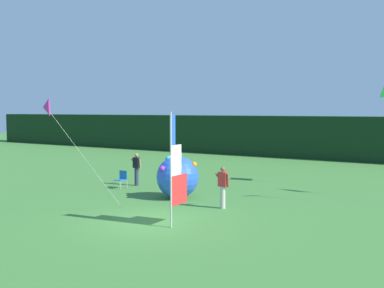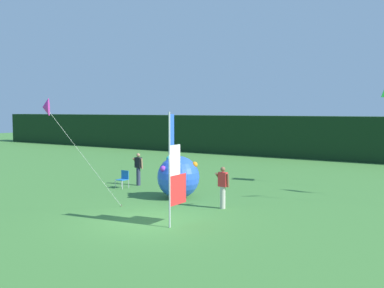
% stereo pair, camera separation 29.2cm
% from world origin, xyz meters
% --- Properties ---
extents(ground_plane, '(120.00, 120.00, 0.00)m').
position_xyz_m(ground_plane, '(0.00, 0.00, 0.00)').
color(ground_plane, '#3D7533').
extents(distant_treeline, '(80.00, 2.40, 3.50)m').
position_xyz_m(distant_treeline, '(0.00, 23.98, 1.75)').
color(distant_treeline, black).
rests_on(distant_treeline, ground).
extents(banner_flag, '(0.06, 1.03, 3.94)m').
position_xyz_m(banner_flag, '(1.04, -0.08, 1.89)').
color(banner_flag, '#B7B7BC').
rests_on(banner_flag, ground).
extents(person_near_banner, '(0.55, 0.48, 1.72)m').
position_xyz_m(person_near_banner, '(-5.32, 5.68, 0.92)').
color(person_near_banner, '#2D334C').
rests_on(person_near_banner, ground).
extents(person_mid_field, '(0.55, 0.48, 1.71)m').
position_xyz_m(person_mid_field, '(1.14, 3.19, 0.91)').
color(person_mid_field, '#B7B2A3').
rests_on(person_mid_field, ground).
extents(inflatable_balloon, '(1.92, 1.92, 1.92)m').
position_xyz_m(inflatable_balloon, '(-1.59, 3.99, 0.96)').
color(inflatable_balloon, blue).
rests_on(inflatable_balloon, ground).
extents(folding_chair, '(0.51, 0.51, 0.89)m').
position_xyz_m(folding_chair, '(-5.49, 4.66, 0.51)').
color(folding_chair, '#BCBCC1').
rests_on(folding_chair, ground).
extents(kite_magenta_delta_0, '(0.58, 3.93, 4.41)m').
position_xyz_m(kite_magenta_delta_0, '(-2.72, -2.36, 4.08)').
color(kite_magenta_delta_0, brown).
rests_on(kite_magenta_delta_0, ground).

